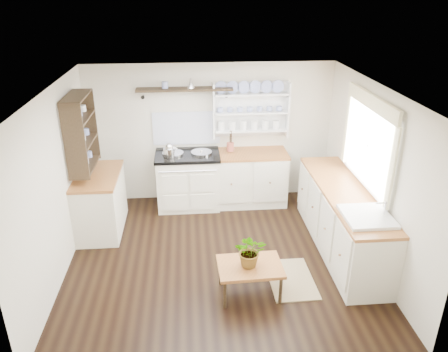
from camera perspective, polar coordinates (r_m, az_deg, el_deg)
The scene contains 19 objects.
floor at distance 6.06m, azimuth -0.63°, elevation -10.54°, with size 4.00×3.80×0.01m, color black.
wall_back at distance 7.26m, azimuth -1.77°, elevation 5.62°, with size 4.00×0.02×2.30m, color beige.
wall_right at distance 5.97m, azimuth 18.85°, elevation 0.09°, with size 0.02×3.80×2.30m, color beige.
wall_left at distance 5.73m, azimuth -21.08°, elevation -1.26°, with size 0.02×3.80×2.30m, color beige.
ceiling at distance 5.12m, azimuth -0.75°, elevation 11.17°, with size 4.00×3.80×0.01m, color white.
window at distance 5.93m, azimuth 18.38°, elevation 4.32°, with size 0.08×1.55×1.22m.
aga_cooker at distance 7.19m, azimuth -4.69°, elevation -0.46°, with size 1.03×0.72×0.95m.
back_cabinets at distance 7.29m, azimuth 3.14°, elevation -0.16°, with size 1.27×0.63×0.90m.
right_cabinets at distance 6.24m, azimuth 15.13°, elevation -5.44°, with size 0.62×2.43×0.90m.
belfast_sink at distance 5.47m, azimuth 18.02°, elevation -6.13°, with size 0.55×0.60×0.45m.
left_cabinets at distance 6.73m, azimuth -15.85°, elevation -3.25°, with size 0.62×1.13×0.90m.
plate_rack at distance 7.17m, azimuth 3.46°, elevation 8.73°, with size 1.20×0.22×0.90m.
high_shelf at distance 6.93m, azimuth -5.16°, elevation 11.15°, with size 1.50×0.29×0.16m.
left_shelving at distance 6.36m, azimuth -18.18°, elevation 5.50°, with size 0.28×0.80×1.05m, color black.
kettle at distance 6.87m, azimuth -7.18°, elevation 3.38°, with size 0.18×0.18×0.22m, color silver, non-canonical shape.
utensil_crock at distance 7.13m, azimuth 0.82°, elevation 3.83°, with size 0.12×0.12×0.14m, color brown.
center_table at distance 5.25m, azimuth 3.41°, elevation -11.95°, with size 0.77×0.56×0.41m.
potted_plant at distance 5.11m, azimuth 3.48°, elevation -9.71°, with size 0.36×0.31×0.40m, color #3F7233.
floor_rug at distance 5.72m, azimuth 8.72°, elevation -13.17°, with size 0.55×0.85×0.02m, color olive.
Camera 1 is at (-0.35, -4.98, 3.44)m, focal length 35.00 mm.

